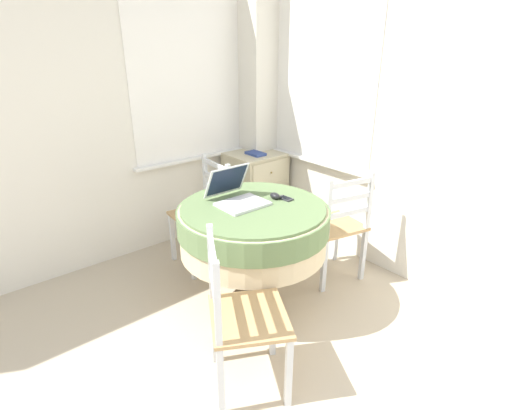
% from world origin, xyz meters
% --- Properties ---
extents(corner_room_shell, '(4.46, 4.72, 2.55)m').
position_xyz_m(corner_room_shell, '(1.27, 1.82, 1.28)').
color(corner_room_shell, white).
rests_on(corner_room_shell, ground_plane).
extents(round_dining_table, '(1.02, 1.02, 0.77)m').
position_xyz_m(round_dining_table, '(1.04, 1.57, 0.62)').
color(round_dining_table, '#4C3D2D').
rests_on(round_dining_table, ground_plane).
extents(laptop, '(0.32, 0.36, 0.24)m').
position_xyz_m(laptop, '(1.00, 1.68, 0.82)').
color(laptop, silver).
rests_on(laptop, round_dining_table).
extents(computer_mouse, '(0.05, 0.09, 0.04)m').
position_xyz_m(computer_mouse, '(1.24, 1.57, 0.79)').
color(computer_mouse, black).
rests_on(computer_mouse, round_dining_table).
extents(cell_phone, '(0.06, 0.11, 0.01)m').
position_xyz_m(cell_phone, '(1.29, 1.52, 0.78)').
color(cell_phone, '#2D2D33').
rests_on(cell_phone, round_dining_table).
extents(dining_chair_near_back_window, '(0.43, 0.46, 0.90)m').
position_xyz_m(dining_chair_near_back_window, '(1.11, 2.29, 0.45)').
color(dining_chair_near_back_window, tan).
rests_on(dining_chair_near_back_window, ground_plane).
extents(dining_chair_near_right_window, '(0.51, 0.48, 0.90)m').
position_xyz_m(dining_chair_near_right_window, '(1.76, 1.43, 0.45)').
color(dining_chair_near_right_window, tan).
rests_on(dining_chair_near_right_window, ground_plane).
extents(dining_chair_camera_near, '(0.56, 0.57, 0.90)m').
position_xyz_m(dining_chair_camera_near, '(0.52, 1.04, 0.45)').
color(dining_chair_camera_near, tan).
rests_on(dining_chair_camera_near, ground_plane).
extents(corner_cabinet, '(0.52, 0.50, 0.78)m').
position_xyz_m(corner_cabinet, '(1.91, 2.58, 0.39)').
color(corner_cabinet, beige).
rests_on(corner_cabinet, ground_plane).
extents(book_on_cabinet, '(0.12, 0.19, 0.02)m').
position_xyz_m(book_on_cabinet, '(1.86, 2.52, 0.79)').
color(book_on_cabinet, '#33478C').
rests_on(book_on_cabinet, corner_cabinet).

